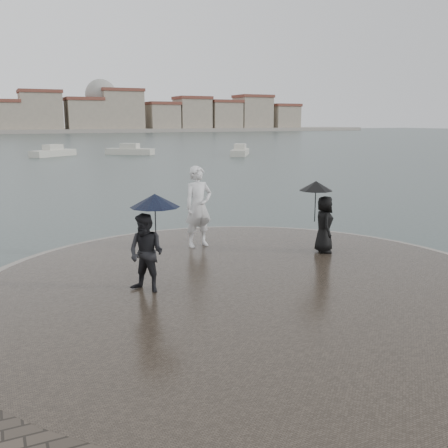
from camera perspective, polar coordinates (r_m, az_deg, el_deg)
ground at (r=8.56m, az=14.38°, el=-15.61°), size 400.00×400.00×0.00m
kerb_ring at (r=11.17m, az=2.87°, el=-7.73°), size 12.50×12.50×0.32m
quay_tip at (r=11.16m, az=2.87°, el=-7.63°), size 11.90×11.90×0.36m
statue at (r=14.07m, az=-2.94°, el=2.00°), size 0.89×0.63×2.28m
visitor_left at (r=10.44m, az=-8.62°, el=-1.69°), size 1.27×1.13×2.04m
visitor_right at (r=13.66m, az=11.14°, el=1.14°), size 1.09×1.00×1.95m
boats at (r=51.89m, az=-13.70°, el=7.56°), size 36.33×24.31×1.50m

